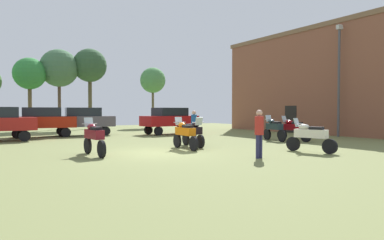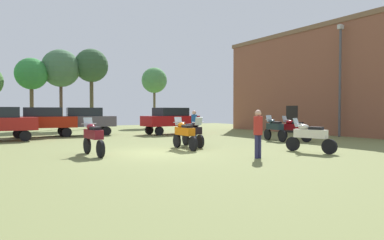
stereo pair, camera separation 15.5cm
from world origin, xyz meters
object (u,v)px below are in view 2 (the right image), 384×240
(car_3, at_px, (84,119))
(person_2, at_px, (194,123))
(motorcycle_2, at_px, (93,137))
(motorcycle_7, at_px, (310,136))
(motorcycle_10, at_px, (184,133))
(car_6, at_px, (43,120))
(tree_8, at_px, (61,69))
(car_5, at_px, (171,119))
(motorcycle_8, at_px, (193,132))
(motorcycle_4, at_px, (274,128))
(tree_2, at_px, (31,74))
(tree_4, at_px, (154,81))
(brick_building, at_px, (334,82))
(tree_3, at_px, (91,66))
(motorcycle_5, at_px, (294,129))
(lamp_post, at_px, (340,75))
(person_1, at_px, (258,130))

(car_3, xyz_separation_m, person_2, (4.07, -8.41, -0.12))
(motorcycle_2, height_order, motorcycle_7, motorcycle_2)
(motorcycle_10, relative_size, car_6, 0.50)
(car_6, bearing_deg, tree_8, -9.56)
(car_6, bearing_deg, motorcycle_10, -150.48)
(car_5, xyz_separation_m, car_6, (-8.68, 2.10, 0.00))
(motorcycle_7, distance_m, motorcycle_8, 5.53)
(motorcycle_4, distance_m, motorcycle_8, 5.80)
(car_3, height_order, car_6, same)
(tree_2, xyz_separation_m, tree_4, (12.13, -0.08, -0.00))
(car_3, bearing_deg, motorcycle_7, -152.15)
(brick_building, height_order, person_2, brick_building)
(motorcycle_2, height_order, tree_3, tree_3)
(motorcycle_5, bearing_deg, car_6, 130.26)
(car_6, height_order, tree_3, tree_3)
(tree_8, bearing_deg, lamp_post, -54.00)
(motorcycle_8, xyz_separation_m, person_1, (-0.11, -4.78, 0.35))
(tree_2, bearing_deg, car_3, -74.40)
(motorcycle_4, height_order, tree_4, tree_4)
(person_1, distance_m, tree_4, 25.38)
(person_1, xyz_separation_m, tree_4, (7.27, 23.99, 3.95))
(brick_building, height_order, car_5, brick_building)
(motorcycle_7, height_order, tree_4, tree_4)
(motorcycle_8, height_order, lamp_post, lamp_post)
(motorcycle_10, height_order, tree_3, tree_3)
(motorcycle_4, distance_m, motorcycle_5, 1.10)
(motorcycle_8, relative_size, person_2, 1.25)
(motorcycle_2, xyz_separation_m, car_6, (-0.19, 11.26, 0.43))
(lamp_post, bearing_deg, brick_building, 40.31)
(motorcycle_8, bearing_deg, motorcycle_10, 44.30)
(motorcycle_10, xyz_separation_m, car_3, (-1.62, 11.41, 0.43))
(motorcycle_5, relative_size, motorcycle_7, 1.01)
(motorcycle_10, distance_m, lamp_post, 13.27)
(motorcycle_7, relative_size, motorcycle_10, 0.98)
(car_5, bearing_deg, person_2, 158.65)
(brick_building, height_order, motorcycle_8, brick_building)
(car_5, xyz_separation_m, person_1, (-3.46, -13.26, -0.10))
(motorcycle_10, height_order, person_1, person_1)
(motorcycle_5, bearing_deg, tree_4, 81.78)
(motorcycle_2, relative_size, lamp_post, 0.30)
(motorcycle_10, bearing_deg, tree_4, 71.09)
(person_1, bearing_deg, motorcycle_5, 23.75)
(person_2, relative_size, lamp_post, 0.24)
(car_5, distance_m, person_2, 6.51)
(motorcycle_2, xyz_separation_m, motorcycle_10, (4.20, -0.08, -0.01))
(car_5, xyz_separation_m, tree_3, (-2.97, 10.76, 4.95))
(motorcycle_2, distance_m, lamp_post, 17.34)
(motorcycle_2, distance_m, tree_4, 23.78)
(motorcycle_7, height_order, car_6, car_6)
(car_3, bearing_deg, motorcycle_5, -132.96)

